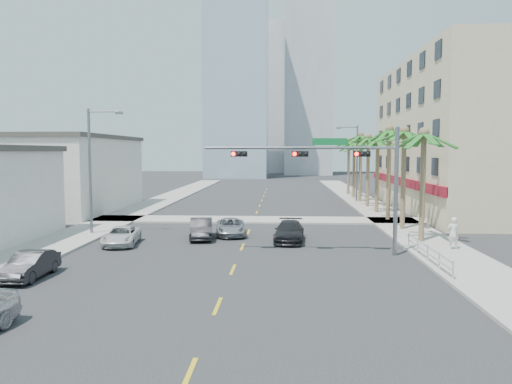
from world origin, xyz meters
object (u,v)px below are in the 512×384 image
car_parked_far (122,236)px  car_lane_center (231,227)px  car_parked_mid (30,265)px  traffic_signal_mast (340,168)px  pedestrian (453,233)px  car_lane_right (289,232)px  car_lane_left (201,229)px

car_parked_far → car_lane_center: bearing=24.2°
car_parked_mid → car_parked_far: car_parked_mid is taller
traffic_signal_mast → pedestrian: (6.96, 1.38, -3.95)m
car_lane_right → pedestrian: size_ratio=2.41×
car_lane_left → car_lane_center: (1.88, 1.45, -0.09)m
car_parked_far → car_lane_right: bearing=2.5°
car_lane_left → car_lane_right: bearing=-15.2°
car_parked_mid → pedestrian: 23.41m
car_parked_far → pedestrian: pedestrian is taller
traffic_signal_mast → car_lane_center: bearing=137.6°
car_parked_mid → car_lane_left: (6.33, 11.09, 0.06)m
car_lane_left → car_lane_center: size_ratio=0.97×
traffic_signal_mast → car_lane_center: traffic_signal_mast is taller
car_parked_far → pedestrian: (20.54, -0.98, 0.52)m
traffic_signal_mast → car_parked_mid: traffic_signal_mast is taller
car_lane_center → car_lane_right: bearing=-34.9°
car_parked_mid → car_lane_right: 16.11m
car_parked_far → car_lane_right: (10.77, 1.78, 0.08)m
car_parked_mid → car_lane_center: 14.99m
car_parked_far → traffic_signal_mast: bearing=-16.8°
car_lane_left → pedestrian: bearing=-20.6°
car_lane_center → pedestrian: (13.93, -4.97, 0.51)m
car_parked_mid → car_lane_left: car_lane_left is taller
car_lane_left → pedestrian: pedestrian is taller
car_parked_mid → car_lane_center: bearing=56.2°
traffic_signal_mast → car_parked_far: size_ratio=2.61×
traffic_signal_mast → car_lane_left: size_ratio=2.63×
car_parked_mid → car_lane_right: size_ratio=0.83×
car_parked_far → car_lane_left: (4.73, 2.55, 0.11)m
car_parked_mid → car_parked_far: bearing=78.8°
traffic_signal_mast → car_parked_far: traffic_signal_mast is taller
pedestrian → car_lane_right: bearing=-20.6°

